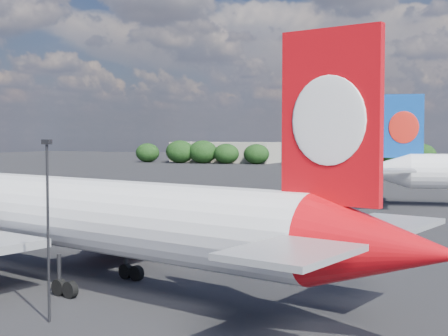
% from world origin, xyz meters
% --- Properties ---
extents(ground, '(500.00, 500.00, 0.00)m').
position_xyz_m(ground, '(0.00, 60.00, 0.00)').
color(ground, black).
rests_on(ground, ground).
extents(qantas_airliner, '(49.52, 47.36, 16.26)m').
position_xyz_m(qantas_airliner, '(10.63, 1.03, 4.95)').
color(qantas_airliner, white).
rests_on(qantas_airliner, ground).
extents(apron_lamp_post, '(0.55, 0.30, 10.47)m').
position_xyz_m(apron_lamp_post, '(13.60, -7.02, 5.88)').
color(apron_lamp_post, black).
rests_on(apron_lamp_post, ground).
extents(terminal_building, '(42.00, 16.00, 8.00)m').
position_xyz_m(terminal_building, '(-65.00, 192.00, 4.00)').
color(terminal_building, gray).
rests_on(terminal_building, ground).
extents(highway_sign, '(6.00, 0.30, 4.50)m').
position_xyz_m(highway_sign, '(-18.00, 176.00, 3.13)').
color(highway_sign, '#156928').
rests_on(highway_sign, ground).
extents(billboard_yellow, '(5.00, 0.30, 5.50)m').
position_xyz_m(billboard_yellow, '(12.00, 182.00, 3.87)').
color(billboard_yellow, '#F1AD15').
rests_on(billboard_yellow, ground).
extents(horizon_treeline, '(207.47, 15.15, 8.83)m').
position_xyz_m(horizon_treeline, '(-5.95, 179.47, 3.87)').
color(horizon_treeline, black).
rests_on(horizon_treeline, ground).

